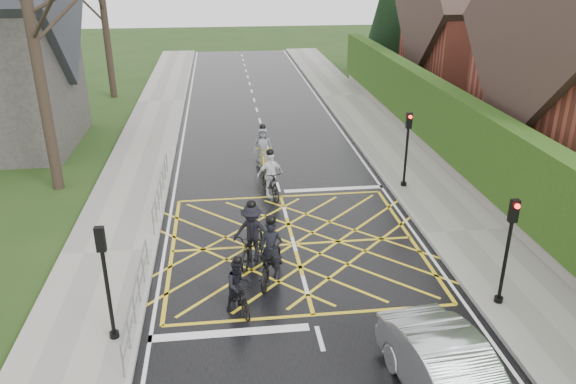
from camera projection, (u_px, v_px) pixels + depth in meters
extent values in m
plane|color=#1C3110|center=(294.00, 244.00, 18.70)|extent=(120.00, 120.00, 0.00)
cube|color=black|center=(294.00, 244.00, 18.70)|extent=(9.00, 80.00, 0.01)
cube|color=gray|center=(466.00, 232.00, 19.34)|extent=(3.00, 80.00, 0.15)
cube|color=gray|center=(109.00, 253.00, 18.00)|extent=(3.00, 80.00, 0.15)
cube|color=slate|center=(449.00, 163.00, 24.90)|extent=(0.50, 38.00, 0.70)
cube|color=#1B380F|center=(454.00, 125.00, 24.22)|extent=(0.90, 38.00, 2.80)
cube|color=brown|center=(487.00, 54.00, 35.59)|extent=(9.00, 8.00, 6.00)
cube|color=#362620|center=(494.00, 6.00, 34.45)|extent=(9.80, 8.80, 8.80)
cylinder|color=black|center=(387.00, 70.00, 43.39)|extent=(0.50, 0.50, 1.20)
cone|color=black|center=(392.00, 10.00, 41.66)|extent=(4.60, 4.60, 10.00)
cylinder|color=black|center=(36.00, 53.00, 21.01)|extent=(0.44, 0.44, 11.00)
cylinder|color=black|center=(59.00, 17.00, 28.00)|extent=(0.44, 0.44, 12.00)
cylinder|color=black|center=(105.00, 20.00, 35.77)|extent=(0.44, 0.44, 10.00)
cylinder|color=slate|center=(135.00, 285.00, 14.59)|extent=(0.05, 5.00, 0.05)
cylinder|color=slate|center=(137.00, 299.00, 14.77)|extent=(0.04, 5.00, 0.04)
cylinder|color=slate|center=(123.00, 365.00, 12.51)|extent=(0.04, 0.04, 1.00)
cylinder|color=slate|center=(147.00, 254.00, 17.07)|extent=(0.04, 0.04, 1.00)
cylinder|color=slate|center=(160.00, 179.00, 21.44)|extent=(0.05, 6.00, 0.05)
cylinder|color=slate|center=(161.00, 189.00, 21.62)|extent=(0.04, 6.00, 0.04)
cylinder|color=slate|center=(153.00, 225.00, 18.90)|extent=(0.04, 0.04, 1.00)
cylinder|color=slate|center=(167.00, 164.00, 24.37)|extent=(0.04, 0.04, 1.00)
cylinder|color=black|center=(406.00, 154.00, 22.51)|extent=(0.10, 0.10, 3.00)
cylinder|color=black|center=(403.00, 185.00, 23.04)|extent=(0.24, 0.24, 0.30)
cube|color=black|center=(409.00, 121.00, 21.96)|extent=(0.22, 0.16, 0.62)
sphere|color=#FF0C0C|center=(410.00, 117.00, 21.78)|extent=(0.14, 0.14, 0.14)
cylinder|color=black|center=(506.00, 259.00, 14.85)|extent=(0.10, 0.10, 3.00)
cylinder|color=black|center=(498.00, 302.00, 15.38)|extent=(0.24, 0.24, 0.30)
cube|color=black|center=(514.00, 211.00, 14.30)|extent=(0.22, 0.16, 0.62)
sphere|color=#FF0C0C|center=(517.00, 206.00, 14.12)|extent=(0.14, 0.14, 0.14)
cylinder|color=black|center=(108.00, 291.00, 13.44)|extent=(0.10, 0.10, 3.00)
cylinder|color=black|center=(115.00, 337.00, 13.97)|extent=(0.24, 0.24, 0.30)
cube|color=black|center=(100.00, 239.00, 12.88)|extent=(0.22, 0.16, 0.62)
sphere|color=#FF0C0C|center=(100.00, 230.00, 12.92)|extent=(0.14, 0.14, 0.14)
imported|color=black|center=(272.00, 263.00, 16.49)|extent=(1.42, 2.26, 1.12)
imported|color=black|center=(271.00, 250.00, 16.42)|extent=(0.81, 0.66, 1.90)
sphere|color=black|center=(271.00, 220.00, 16.04)|extent=(0.30, 0.30, 0.30)
imported|color=black|center=(239.00, 295.00, 15.07)|extent=(0.96, 1.69, 0.98)
imported|color=black|center=(238.00, 285.00, 15.06)|extent=(0.87, 0.77, 1.50)
sphere|color=black|center=(237.00, 260.00, 14.76)|extent=(0.23, 0.23, 0.23)
imported|color=black|center=(252.00, 245.00, 17.51)|extent=(1.44, 2.23, 1.11)
imported|color=black|center=(252.00, 233.00, 17.45)|extent=(1.38, 1.09, 1.88)
sphere|color=black|center=(251.00, 204.00, 17.07)|extent=(0.30, 0.30, 0.30)
imported|color=black|center=(271.00, 183.00, 22.06)|extent=(1.01, 2.07, 1.20)
imported|color=silver|center=(270.00, 175.00, 22.03)|extent=(1.15, 0.68, 1.83)
sphere|color=black|center=(270.00, 152.00, 21.66)|extent=(0.29, 0.29, 0.29)
imported|color=#B79B16|center=(263.00, 155.00, 25.37)|extent=(0.79, 2.03, 1.05)
imported|color=slate|center=(263.00, 147.00, 25.31)|extent=(0.90, 0.61, 1.79)
sphere|color=black|center=(263.00, 127.00, 24.95)|extent=(0.28, 0.28, 0.28)
imported|color=#B6B9BE|center=(453.00, 380.00, 11.70)|extent=(2.20, 4.74, 1.50)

